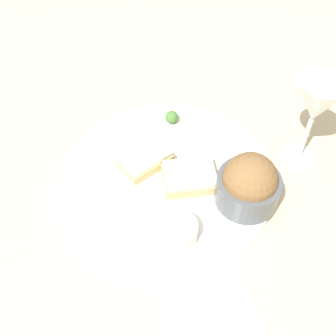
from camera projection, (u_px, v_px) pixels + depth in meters
The scene contains 9 objects.
ground_plane at pixel (168, 181), 0.72m from camera, with size 4.00×4.00×0.00m, color #C6B289.
dinner_plate at pixel (168, 178), 0.72m from camera, with size 0.36×0.36×0.01m.
salad_bowl at pixel (249, 184), 0.65m from camera, with size 0.10×0.10×0.09m.
sauce_ramekin at pixel (177, 230), 0.63m from camera, with size 0.06×0.06×0.03m.
cheese_toast_near at pixel (190, 177), 0.69m from camera, with size 0.10×0.09×0.03m.
cheese_toast_far at pixel (145, 159), 0.72m from camera, with size 0.10×0.07×0.03m.
wine_glass at pixel (317, 105), 0.66m from camera, with size 0.08×0.08×0.17m.
garnish at pixel (172, 117), 0.79m from camera, with size 0.02×0.02×0.02m.
napkin at pixel (216, 324), 0.56m from camera, with size 0.14×0.13×0.01m.
Camera 1 is at (0.19, 0.41, 0.57)m, focal length 45.00 mm.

